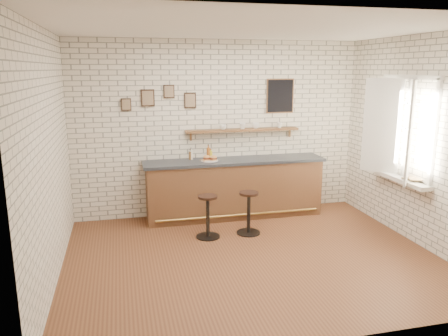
{
  "coord_description": "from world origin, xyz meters",
  "views": [
    {
      "loc": [
        -1.67,
        -5.33,
        2.52
      ],
      "look_at": [
        -0.17,
        0.9,
        1.06
      ],
      "focal_mm": 35.0,
      "sensor_mm": 36.0,
      "label": 1
    }
  ],
  "objects_px": {
    "ciabatta_sandwich": "(210,158)",
    "shelf_cup_b": "(243,126)",
    "sandwich_plate": "(210,160)",
    "shelf_cup_d": "(280,125)",
    "condiment_bottle_yellow": "(211,154)",
    "bitters_bottle_amber": "(208,153)",
    "shelf_cup_c": "(256,126)",
    "book_lower": "(409,180)",
    "bar_stool_left": "(208,215)",
    "book_upper": "(408,178)",
    "bar_stool_right": "(249,211)",
    "bitters_bottle_white": "(191,155)",
    "shelf_cup_a": "(223,127)",
    "bar_counter": "(234,188)",
    "bitters_bottle_brown": "(190,155)"
  },
  "relations": [
    {
      "from": "sandwich_plate",
      "to": "bitters_bottle_amber",
      "type": "bearing_deg",
      "value": 84.18
    },
    {
      "from": "shelf_cup_b",
      "to": "shelf_cup_d",
      "type": "xyz_separation_m",
      "value": [
        0.68,
        0.0,
        -0.01
      ]
    },
    {
      "from": "ciabatta_sandwich",
      "to": "condiment_bottle_yellow",
      "type": "distance_m",
      "value": 0.19
    },
    {
      "from": "ciabatta_sandwich",
      "to": "bar_stool_left",
      "type": "xyz_separation_m",
      "value": [
        -0.21,
        -0.85,
        -0.71
      ]
    },
    {
      "from": "shelf_cup_a",
      "to": "bar_stool_left",
      "type": "bearing_deg",
      "value": -136.27
    },
    {
      "from": "bar_stool_right",
      "to": "book_lower",
      "type": "bearing_deg",
      "value": -20.95
    },
    {
      "from": "bitters_bottle_amber",
      "to": "bar_stool_left",
      "type": "height_order",
      "value": "bitters_bottle_amber"
    },
    {
      "from": "bitters_bottle_amber",
      "to": "bar_counter",
      "type": "bearing_deg",
      "value": -21.96
    },
    {
      "from": "bitters_bottle_amber",
      "to": "bar_stool_right",
      "type": "height_order",
      "value": "bitters_bottle_amber"
    },
    {
      "from": "sandwich_plate",
      "to": "book_lower",
      "type": "bearing_deg",
      "value": -32.52
    },
    {
      "from": "book_upper",
      "to": "sandwich_plate",
      "type": "bearing_deg",
      "value": 172.12
    },
    {
      "from": "bitters_bottle_amber",
      "to": "condiment_bottle_yellow",
      "type": "bearing_deg",
      "value": -0.0
    },
    {
      "from": "bitters_bottle_brown",
      "to": "bar_stool_left",
      "type": "relative_size",
      "value": 0.27
    },
    {
      "from": "ciabatta_sandwich",
      "to": "condiment_bottle_yellow",
      "type": "xyz_separation_m",
      "value": [
        0.05,
        0.19,
        0.02
      ]
    },
    {
      "from": "bar_counter",
      "to": "shelf_cup_d",
      "type": "height_order",
      "value": "shelf_cup_d"
    },
    {
      "from": "shelf_cup_c",
      "to": "bitters_bottle_white",
      "type": "bearing_deg",
      "value": 103.39
    },
    {
      "from": "ciabatta_sandwich",
      "to": "condiment_bottle_yellow",
      "type": "relative_size",
      "value": 1.38
    },
    {
      "from": "ciabatta_sandwich",
      "to": "book_upper",
      "type": "xyz_separation_m",
      "value": [
        2.61,
        -1.66,
        -0.1
      ]
    },
    {
      "from": "ciabatta_sandwich",
      "to": "book_lower",
      "type": "bearing_deg",
      "value": -32.62
    },
    {
      "from": "bitters_bottle_amber",
      "to": "shelf_cup_d",
      "type": "bearing_deg",
      "value": 1.36
    },
    {
      "from": "shelf_cup_b",
      "to": "book_upper",
      "type": "bearing_deg",
      "value": -86.67
    },
    {
      "from": "bar_stool_right",
      "to": "book_lower",
      "type": "height_order",
      "value": "book_lower"
    },
    {
      "from": "bar_counter",
      "to": "bitters_bottle_amber",
      "type": "height_order",
      "value": "bitters_bottle_amber"
    },
    {
      "from": "sandwich_plate",
      "to": "book_lower",
      "type": "height_order",
      "value": "sandwich_plate"
    },
    {
      "from": "bar_counter",
      "to": "bar_stool_right",
      "type": "relative_size",
      "value": 4.64
    },
    {
      "from": "condiment_bottle_yellow",
      "to": "book_upper",
      "type": "distance_m",
      "value": 3.15
    },
    {
      "from": "shelf_cup_b",
      "to": "book_upper",
      "type": "relative_size",
      "value": 0.46
    },
    {
      "from": "bitters_bottle_amber",
      "to": "shelf_cup_d",
      "type": "distance_m",
      "value": 1.36
    },
    {
      "from": "shelf_cup_a",
      "to": "book_upper",
      "type": "distance_m",
      "value": 3.05
    },
    {
      "from": "shelf_cup_c",
      "to": "book_lower",
      "type": "relative_size",
      "value": 0.52
    },
    {
      "from": "bar_counter",
      "to": "sandwich_plate",
      "type": "distance_m",
      "value": 0.67
    },
    {
      "from": "bitters_bottle_amber",
      "to": "shelf_cup_c",
      "type": "distance_m",
      "value": 0.96
    },
    {
      "from": "bar_stool_left",
      "to": "book_upper",
      "type": "distance_m",
      "value": 3.0
    },
    {
      "from": "bitters_bottle_amber",
      "to": "shelf_cup_d",
      "type": "xyz_separation_m",
      "value": [
        1.29,
        0.03,
        0.44
      ]
    },
    {
      "from": "bitters_bottle_brown",
      "to": "shelf_cup_d",
      "type": "bearing_deg",
      "value": 1.1
    },
    {
      "from": "bar_stool_right",
      "to": "shelf_cup_a",
      "type": "relative_size",
      "value": 5.94
    },
    {
      "from": "bar_stool_right",
      "to": "book_upper",
      "type": "bearing_deg",
      "value": -20.75
    },
    {
      "from": "bar_stool_left",
      "to": "book_lower",
      "type": "height_order",
      "value": "book_lower"
    },
    {
      "from": "bitters_bottle_white",
      "to": "book_lower",
      "type": "xyz_separation_m",
      "value": [
        2.9,
        -1.85,
        -0.15
      ]
    },
    {
      "from": "bar_counter",
      "to": "bitters_bottle_brown",
      "type": "bearing_deg",
      "value": 166.94
    },
    {
      "from": "bitters_bottle_brown",
      "to": "book_lower",
      "type": "xyz_separation_m",
      "value": [
        2.91,
        -1.85,
        -0.14
      ]
    },
    {
      "from": "bar_counter",
      "to": "bitters_bottle_white",
      "type": "height_order",
      "value": "bitters_bottle_white"
    },
    {
      "from": "bitters_bottle_brown",
      "to": "bar_stool_left",
      "type": "xyz_separation_m",
      "value": [
        0.09,
        -1.03,
        -0.73
      ]
    },
    {
      "from": "condiment_bottle_yellow",
      "to": "shelf_cup_b",
      "type": "bearing_deg",
      "value": 3.08
    },
    {
      "from": "condiment_bottle_yellow",
      "to": "shelf_cup_d",
      "type": "distance_m",
      "value": 1.33
    },
    {
      "from": "condiment_bottle_yellow",
      "to": "book_upper",
      "type": "xyz_separation_m",
      "value": [
        2.55,
        -1.84,
        -0.12
      ]
    },
    {
      "from": "bar_stool_left",
      "to": "bar_stool_right",
      "type": "bearing_deg",
      "value": 0.89
    },
    {
      "from": "sandwich_plate",
      "to": "shelf_cup_d",
      "type": "relative_size",
      "value": 2.89
    },
    {
      "from": "ciabatta_sandwich",
      "to": "bitters_bottle_white",
      "type": "relative_size",
      "value": 1.14
    },
    {
      "from": "ciabatta_sandwich",
      "to": "shelf_cup_b",
      "type": "relative_size",
      "value": 2.12
    }
  ]
}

